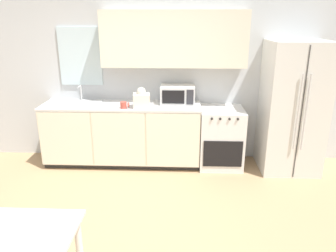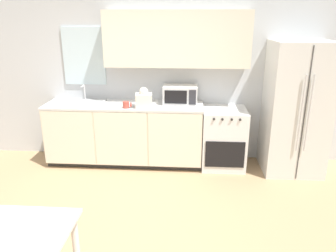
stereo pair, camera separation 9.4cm
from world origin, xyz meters
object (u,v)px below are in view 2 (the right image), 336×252
object	(u,v)px
microwave	(180,95)
coffee_mug	(126,105)
refrigerator	(296,109)
oven_range	(223,138)

from	to	relation	value
microwave	coffee_mug	bearing A→B (deg)	-157.18
microwave	refrigerator	bearing A→B (deg)	-6.09
refrigerator	coffee_mug	distance (m)	2.40
oven_range	coffee_mug	bearing A→B (deg)	-172.06
coffee_mug	oven_range	bearing A→B (deg)	7.94
coffee_mug	microwave	bearing A→B (deg)	22.82
refrigerator	microwave	world-z (taller)	refrigerator
oven_range	microwave	xyz separation A→B (m)	(-0.66, 0.12, 0.63)
microwave	coffee_mug	size ratio (longest dim) A/B	4.01
oven_range	microwave	world-z (taller)	microwave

